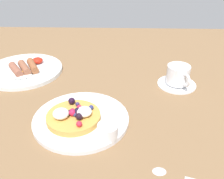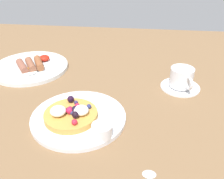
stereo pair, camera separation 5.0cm
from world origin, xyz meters
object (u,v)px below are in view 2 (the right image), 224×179
Objects in this scene: syrup_ramekin at (102,130)px; coffee_saucer at (180,86)px; pancake_plate at (79,117)px; breakfast_plate at (30,67)px; coffee_cup at (182,77)px.

syrup_ramekin reaches higher than coffee_saucer.
pancake_plate reaches higher than coffee_saucer.
breakfast_plate reaches higher than pancake_plate.
syrup_ramekin reaches higher than pancake_plate.
pancake_plate is 5.11× the size of syrup_ramekin.
coffee_cup is at bearing -70.11° from coffee_saucer.
coffee_saucer is at bearing 109.89° from coffee_cup.
coffee_saucer is at bearing 51.63° from syrup_ramekin.
syrup_ramekin is at bearing -43.72° from pancake_plate.
pancake_plate is 2.47× the size of coffee_cup.
syrup_ramekin is 0.33m from coffee_cup.
pancake_plate is 0.34m from coffee_saucer.
coffee_saucer is at bearing -8.13° from breakfast_plate.
breakfast_plate is at bearing 171.87° from coffee_saucer.
coffee_saucer is (0.28, 0.19, -0.00)m from pancake_plate.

